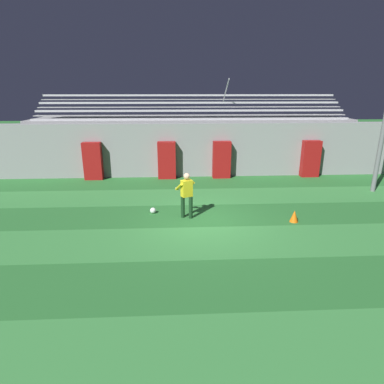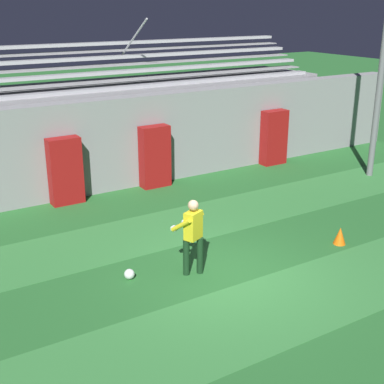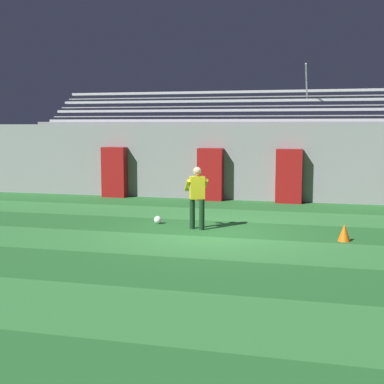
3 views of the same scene
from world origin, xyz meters
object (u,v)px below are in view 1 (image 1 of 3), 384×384
at_px(padding_pillar_gate_right, 222,160).
at_px(goalkeeper, 186,193).
at_px(traffic_cone, 294,216).
at_px(padding_pillar_far_left, 93,161).
at_px(padding_pillar_gate_left, 167,160).
at_px(padding_pillar_far_right, 310,159).
at_px(soccer_ball, 153,210).

relative_size(padding_pillar_gate_right, goalkeeper, 1.15).
bearing_deg(traffic_cone, padding_pillar_far_left, 144.01).
distance_m(padding_pillar_far_left, goalkeeper, 7.20).
xyz_separation_m(padding_pillar_gate_left, padding_pillar_far_right, (7.62, 0.00, 0.00)).
height_order(padding_pillar_gate_left, padding_pillar_far_left, same).
bearing_deg(padding_pillar_far_left, goalkeeper, -50.02).
xyz_separation_m(goalkeeper, traffic_cone, (3.78, -0.59, -0.74)).
relative_size(padding_pillar_far_left, traffic_cone, 4.58).
distance_m(padding_pillar_far_left, padding_pillar_far_right, 11.41).
height_order(padding_pillar_gate_left, padding_pillar_gate_right, same).
bearing_deg(soccer_ball, padding_pillar_gate_left, 85.23).
bearing_deg(soccer_ball, goalkeeper, -21.06).
relative_size(padding_pillar_gate_right, traffic_cone, 4.58).
bearing_deg(padding_pillar_far_left, padding_pillar_gate_right, 0.00).
bearing_deg(traffic_cone, soccer_ball, 168.00).
relative_size(goalkeeper, traffic_cone, 3.98).
height_order(padding_pillar_far_left, goalkeeper, padding_pillar_far_left).
bearing_deg(padding_pillar_gate_right, padding_pillar_far_left, 180.00).
bearing_deg(padding_pillar_gate_left, goalkeeper, -81.41).
height_order(padding_pillar_gate_right, goalkeeper, padding_pillar_gate_right).
height_order(padding_pillar_gate_right, soccer_ball, padding_pillar_gate_right).
bearing_deg(soccer_ball, padding_pillar_far_right, 32.06).
bearing_deg(goalkeeper, padding_pillar_gate_left, 98.59).
distance_m(goalkeeper, soccer_ball, 1.59).
bearing_deg(goalkeeper, soccer_ball, 158.94).
relative_size(goalkeeper, soccer_ball, 7.59).
xyz_separation_m(padding_pillar_gate_left, soccer_ball, (-0.42, -5.04, -0.85)).
bearing_deg(padding_pillar_far_left, soccer_ball, -56.18).
height_order(goalkeeper, soccer_ball, goalkeeper).
distance_m(soccer_ball, traffic_cone, 5.15).
height_order(padding_pillar_far_right, traffic_cone, padding_pillar_far_right).
xyz_separation_m(goalkeeper, soccer_ball, (-1.25, 0.48, -0.84)).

